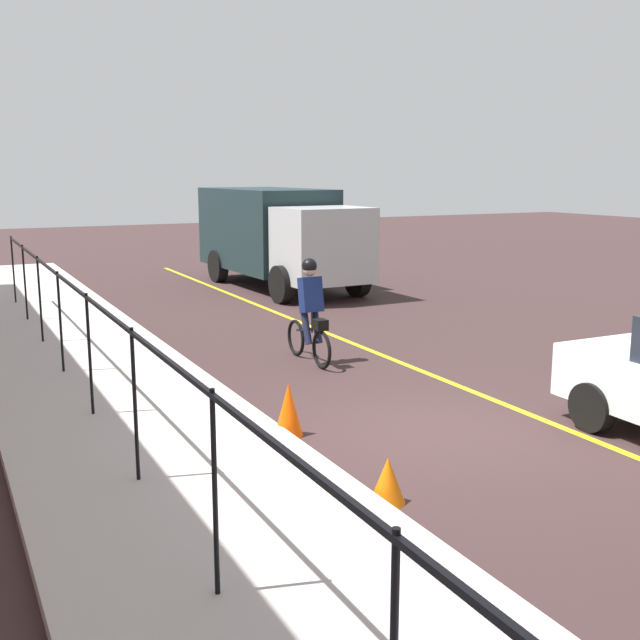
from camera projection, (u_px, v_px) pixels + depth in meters
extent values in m
plane|color=#382626|center=(430.00, 431.00, 9.76)|extent=(80.00, 80.00, 0.00)
cube|color=yellow|center=(526.00, 413.00, 10.48)|extent=(36.00, 0.12, 0.01)
cube|color=#B4AAA7|center=(171.00, 472.00, 8.23)|extent=(40.00, 3.20, 0.15)
cylinder|color=black|center=(215.00, 494.00, 5.58)|extent=(0.04, 0.04, 1.60)
cylinder|color=black|center=(135.00, 405.00, 7.70)|extent=(0.04, 0.04, 1.60)
cylinder|color=black|center=(90.00, 354.00, 9.82)|extent=(0.04, 0.04, 1.60)
cylinder|color=black|center=(60.00, 322.00, 11.95)|extent=(0.04, 0.04, 1.60)
cylinder|color=black|center=(40.00, 299.00, 14.07)|extent=(0.04, 0.04, 1.60)
cylinder|color=black|center=(25.00, 282.00, 16.19)|extent=(0.04, 0.04, 1.60)
cylinder|color=black|center=(13.00, 270.00, 18.31)|extent=(0.04, 0.04, 1.60)
cube|color=black|center=(106.00, 313.00, 8.62)|extent=(21.84, 0.04, 0.04)
torus|color=black|center=(296.00, 338.00, 13.70)|extent=(0.66, 0.07, 0.66)
torus|color=black|center=(322.00, 350.00, 12.77)|extent=(0.66, 0.07, 0.66)
cube|color=black|center=(308.00, 329.00, 13.19)|extent=(0.93, 0.06, 0.24)
cylinder|color=black|center=(312.00, 322.00, 13.03)|extent=(0.03, 0.03, 0.35)
cube|color=navy|center=(311.00, 295.00, 12.98)|extent=(0.35, 0.37, 0.63)
sphere|color=tan|center=(309.00, 270.00, 12.94)|extent=(0.22, 0.22, 0.22)
sphere|color=black|center=(309.00, 266.00, 12.93)|extent=(0.26, 0.26, 0.26)
cylinder|color=#191E38|center=(306.00, 326.00, 13.02)|extent=(0.34, 0.13, 0.65)
cylinder|color=#191E38|center=(317.00, 324.00, 13.11)|extent=(0.34, 0.13, 0.65)
cube|color=black|center=(320.00, 325.00, 12.74)|extent=(0.24, 0.20, 0.18)
cylinder|color=black|center=(592.00, 407.00, 9.70)|extent=(0.64, 0.23, 0.64)
cube|color=#1B2C30|center=(266.00, 228.00, 22.24)|extent=(4.84, 2.56, 2.30)
cube|color=#B5BBBD|center=(323.00, 245.00, 19.35)|extent=(1.89, 2.27, 1.90)
cylinder|color=black|center=(358.00, 278.00, 20.18)|extent=(0.97, 0.33, 0.96)
cylinder|color=black|center=(282.00, 284.00, 19.12)|extent=(0.97, 0.33, 0.96)
cylinder|color=black|center=(285.00, 262.00, 23.91)|extent=(0.97, 0.33, 0.96)
cylinder|color=black|center=(218.00, 266.00, 22.84)|extent=(0.97, 0.33, 0.96)
cone|color=orange|center=(388.00, 480.00, 7.60)|extent=(0.36, 0.36, 0.48)
cone|color=#FE4F05|center=(289.00, 409.00, 9.53)|extent=(0.36, 0.36, 0.68)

